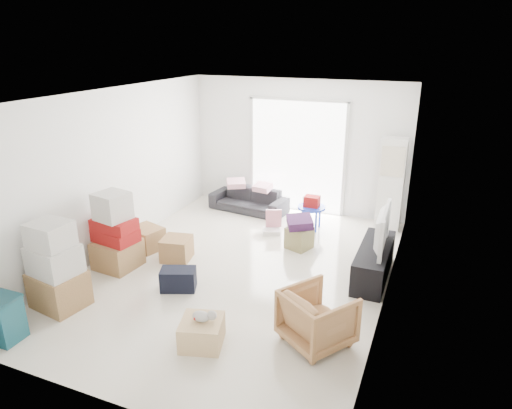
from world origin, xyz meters
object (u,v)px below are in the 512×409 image
(sofa, at_px, (249,196))
(kids_table, at_px, (312,206))
(ottoman, at_px, (299,238))
(television, at_px, (376,243))
(storage_bins, at_px, (0,318))
(ac_tower, at_px, (391,184))
(armchair, at_px, (318,315))
(wood_crate, at_px, (202,332))
(tv_console, at_px, (374,262))

(sofa, bearing_deg, kids_table, -9.91)
(ottoman, bearing_deg, television, -21.78)
(storage_bins, xyz_separation_m, kids_table, (2.51, 4.71, 0.18))
(ac_tower, bearing_deg, sofa, -176.96)
(kids_table, bearing_deg, ottoman, -87.13)
(armchair, bearing_deg, television, -66.82)
(sofa, bearing_deg, wood_crate, -67.05)
(ottoman, bearing_deg, storage_bins, -123.86)
(ac_tower, relative_size, television, 1.64)
(tv_console, xyz_separation_m, ottoman, (-1.35, 0.54, -0.06))
(sofa, xyz_separation_m, storage_bins, (-1.03, -5.15, -0.03))
(television, distance_m, wood_crate, 2.96)
(television, xyz_separation_m, sofa, (-2.87, 1.88, -0.24))
(sofa, bearing_deg, armchair, -49.65)
(wood_crate, bearing_deg, ac_tower, 70.72)
(storage_bins, xyz_separation_m, ottoman, (2.55, 3.81, -0.10))
(ottoman, relative_size, wood_crate, 0.78)
(storage_bins, relative_size, wood_crate, 1.20)
(ottoman, height_order, wood_crate, ottoman)
(sofa, height_order, ottoman, sofa)
(tv_console, distance_m, kids_table, 2.01)
(tv_console, distance_m, armchair, 1.93)
(sofa, xyz_separation_m, kids_table, (1.48, -0.44, 0.15))
(television, xyz_separation_m, kids_table, (-1.39, 1.44, -0.09))
(tv_console, xyz_separation_m, wood_crate, (-1.62, -2.45, -0.08))
(ac_tower, bearing_deg, ottoman, -130.97)
(tv_console, relative_size, armchair, 1.98)
(tv_console, height_order, sofa, sofa)
(television, bearing_deg, storage_bins, 128.17)
(sofa, distance_m, armchair, 4.52)
(ac_tower, relative_size, ottoman, 4.63)
(ac_tower, distance_m, sofa, 2.88)
(kids_table, height_order, wood_crate, kids_table)
(ac_tower, relative_size, storage_bins, 3.02)
(television, distance_m, ottoman, 1.50)
(ac_tower, relative_size, wood_crate, 3.62)
(television, height_order, kids_table, kids_table)
(tv_console, bearing_deg, kids_table, 134.07)
(ac_tower, distance_m, storage_bins, 6.58)
(tv_console, bearing_deg, ac_tower, 91.41)
(television, distance_m, armchair, 1.93)
(ac_tower, relative_size, sofa, 1.07)
(kids_table, bearing_deg, tv_console, -45.93)
(armchair, height_order, wood_crate, armchair)
(sofa, bearing_deg, storage_bins, -94.53)
(television, xyz_separation_m, storage_bins, (-3.90, -3.27, -0.27))
(sofa, distance_m, kids_table, 1.55)
(storage_bins, bearing_deg, television, 39.97)
(sofa, xyz_separation_m, armchair, (2.50, -3.77, 0.05))
(tv_console, distance_m, wood_crate, 2.93)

